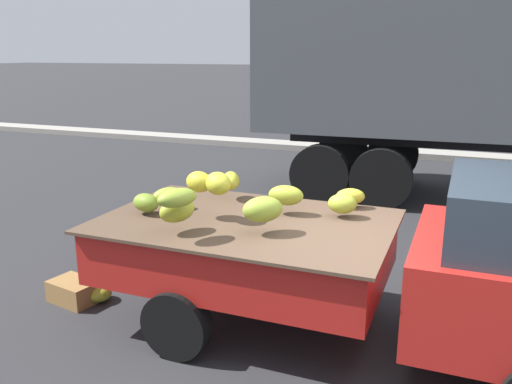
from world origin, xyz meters
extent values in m
plane|color=#28282B|center=(0.00, 0.00, 0.00)|extent=(220.00, 220.00, 0.00)
cube|color=gray|center=(0.00, 10.12, 0.08)|extent=(80.00, 0.80, 0.16)
cube|color=#B21E19|center=(-1.28, 0.28, 0.58)|extent=(2.72, 1.78, 0.08)
cube|color=#B21E19|center=(-1.28, 1.14, 0.84)|extent=(2.71, 0.07, 0.44)
cube|color=#B21E19|center=(-1.29, -0.58, 0.84)|extent=(2.71, 0.07, 0.44)
cube|color=#B21E19|center=(0.05, 0.27, 0.84)|extent=(0.06, 1.77, 0.44)
cube|color=#B21E19|center=(-2.61, 0.29, 0.84)|extent=(0.06, 1.77, 0.44)
cube|color=#B21914|center=(-1.28, 1.17, 0.80)|extent=(2.60, 0.03, 0.07)
cube|color=brown|center=(-1.28, 0.28, 1.07)|extent=(2.84, 1.90, 0.03)
ellipsoid|color=#95A32C|center=(-0.98, 0.58, 1.29)|extent=(0.38, 0.24, 0.20)
ellipsoid|color=olive|center=(-1.61, -0.47, 1.47)|extent=(0.37, 0.43, 0.16)
ellipsoid|color=#8BA332|center=(-0.98, -0.05, 1.31)|extent=(0.44, 0.43, 0.23)
ellipsoid|color=#9CAA31|center=(-0.42, 0.69, 1.23)|extent=(0.31, 0.25, 0.20)
ellipsoid|color=olive|center=(-2.29, 0.07, 1.21)|extent=(0.34, 0.27, 0.19)
ellipsoid|color=gold|center=(-1.73, 0.17, 1.45)|extent=(0.32, 0.29, 0.21)
ellipsoid|color=gold|center=(-1.52, 0.16, 1.46)|extent=(0.39, 0.38, 0.22)
ellipsoid|color=gold|center=(-1.72, 0.91, 1.30)|extent=(0.32, 0.38, 0.20)
ellipsoid|color=gold|center=(-0.42, 1.05, 1.21)|extent=(0.36, 0.31, 0.17)
ellipsoid|color=#979F28|center=(-1.72, -0.29, 1.29)|extent=(0.33, 0.42, 0.21)
ellipsoid|color=#94A832|center=(-2.16, 0.30, 1.22)|extent=(0.37, 0.37, 0.20)
cylinder|color=black|center=(-1.60, 1.13, 0.32)|extent=(0.64, 0.20, 0.64)
cylinder|color=black|center=(-1.61, -0.57, 0.32)|extent=(0.64, 0.20, 0.64)
cylinder|color=black|center=(-0.76, 7.28, 0.54)|extent=(1.09, 0.35, 1.08)
cylinder|color=black|center=(-0.65, 4.88, 0.54)|extent=(1.09, 0.35, 1.08)
cylinder|color=black|center=(-1.84, 7.22, 0.54)|extent=(1.09, 0.35, 1.08)
cylinder|color=black|center=(-1.73, 4.83, 0.54)|extent=(1.09, 0.35, 1.08)
ellipsoid|color=#9AA129|center=(-2.97, 0.07, 0.10)|extent=(0.35, 0.34, 0.20)
cube|color=olive|center=(-3.22, -0.03, 0.12)|extent=(0.58, 0.45, 0.24)
camera|label=1|loc=(0.63, -4.30, 2.67)|focal=37.24mm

